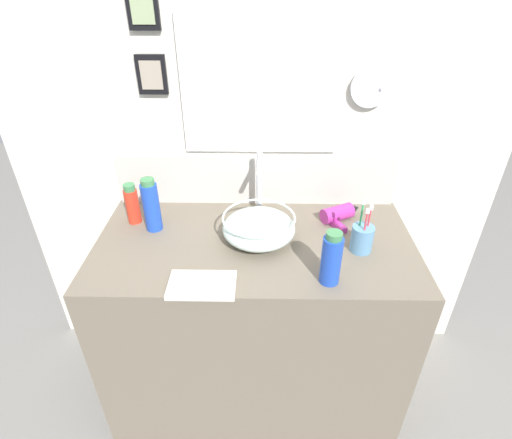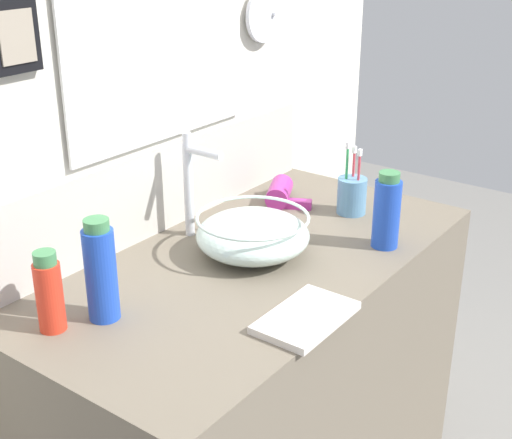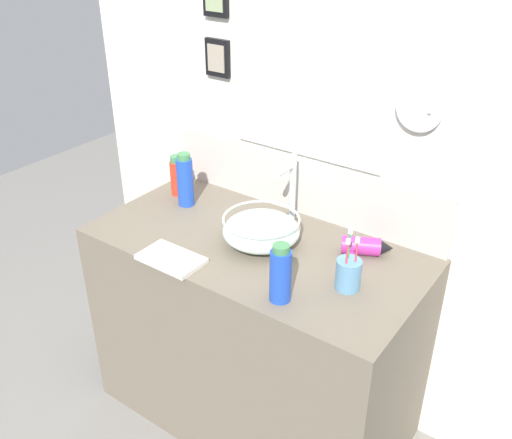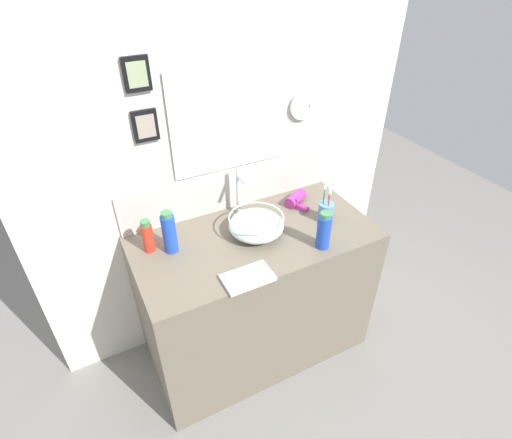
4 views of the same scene
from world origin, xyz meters
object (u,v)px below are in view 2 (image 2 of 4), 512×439
soap_dispenser (101,272)px  glass_bowl_sink (253,234)px  toothbrush_cup (352,195)px  hand_towel (306,317)px  faucet (192,179)px  shampoo_bottle (387,211)px  hair_drier (282,191)px  lotion_bottle (49,293)px

soap_dispenser → glass_bowl_sink: bearing=-9.5°
toothbrush_cup → hand_towel: bearing=-159.3°
glass_bowl_sink → hand_towel: size_ratio=1.24×
hand_towel → glass_bowl_sink: bearing=56.1°
faucet → shampoo_bottle: size_ratio=1.40×
toothbrush_cup → soap_dispenser: bearing=170.7°
hair_drier → lotion_bottle: 0.83m
toothbrush_cup → soap_dispenser: soap_dispenser is taller
soap_dispenser → hand_towel: soap_dispenser is taller
lotion_bottle → hand_towel: bearing=-50.2°
shampoo_bottle → hand_towel: (-0.41, -0.04, -0.08)m
toothbrush_cup → shampoo_bottle: bearing=-128.8°
faucet → toothbrush_cup: 0.46m
toothbrush_cup → soap_dispenser: (-0.78, 0.13, 0.05)m
glass_bowl_sink → soap_dispenser: (-0.41, 0.07, 0.05)m
hand_towel → lotion_bottle: bearing=129.8°
toothbrush_cup → faucet: bearing=146.3°
lotion_bottle → glass_bowl_sink: bearing=-13.2°
faucet → soap_dispenser: (-0.41, -0.12, -0.05)m
glass_bowl_sink → lotion_bottle: (-0.50, 0.12, 0.03)m
faucet → hand_towel: faucet is taller
glass_bowl_sink → hair_drier: glass_bowl_sink is taller
hair_drier → toothbrush_cup: toothbrush_cup is taller
toothbrush_cup → hand_towel: (-0.55, -0.21, -0.04)m
glass_bowl_sink → lotion_bottle: 0.52m
hair_drier → toothbrush_cup: (0.04, -0.20, 0.02)m
toothbrush_cup → lotion_bottle: size_ratio=1.21×
hair_drier → hand_towel: (-0.51, -0.41, -0.02)m
hair_drier → shampoo_bottle: 0.39m
faucet → soap_dispenser: bearing=-163.8°
faucet → soap_dispenser: 0.43m
soap_dispenser → shampoo_bottle: size_ratio=1.12×
glass_bowl_sink → hand_towel: 0.33m
soap_dispenser → lotion_bottle: bearing=151.5°
shampoo_bottle → toothbrush_cup: bearing=51.2°
glass_bowl_sink → lotion_bottle: lotion_bottle is taller
shampoo_bottle → hair_drier: bearing=75.6°
lotion_bottle → shampoo_bottle: bearing=-25.4°
hand_towel → hair_drier: bearing=38.9°
faucet → hair_drier: faucet is taller
hair_drier → soap_dispenser: size_ratio=0.83×
hair_drier → lotion_bottle: size_ratio=1.07×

